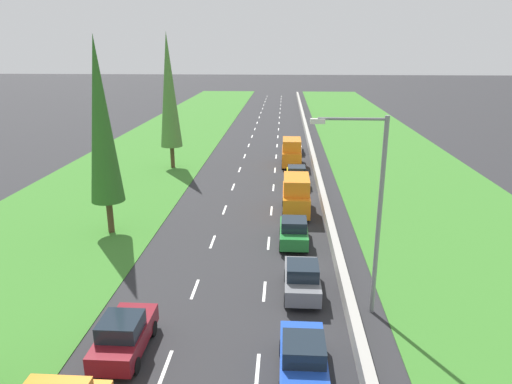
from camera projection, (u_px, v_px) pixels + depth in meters
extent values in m
plane|color=#28282B|center=(264.00, 141.00, 60.64)|extent=(300.00, 300.00, 0.00)
cube|color=#387528|center=(167.00, 140.00, 61.36)|extent=(14.00, 140.00, 0.04)
cube|color=#387528|center=(376.00, 142.00, 59.81)|extent=(14.00, 140.00, 0.04)
cube|color=#9E9B93|center=(308.00, 138.00, 60.18)|extent=(0.44, 120.00, 0.85)
cube|color=white|center=(166.00, 367.00, 17.84)|extent=(0.14, 2.00, 0.01)
cube|color=white|center=(195.00, 289.00, 23.56)|extent=(0.14, 2.00, 0.01)
cube|color=white|center=(213.00, 242.00, 29.28)|extent=(0.14, 2.00, 0.01)
cube|color=white|center=(225.00, 210.00, 35.00)|extent=(0.14, 2.00, 0.01)
cube|color=white|center=(233.00, 187.00, 40.72)|extent=(0.14, 2.00, 0.01)
cube|color=white|center=(240.00, 170.00, 46.44)|extent=(0.14, 2.00, 0.01)
cube|color=white|center=(245.00, 156.00, 52.16)|extent=(0.14, 2.00, 0.01)
cube|color=white|center=(249.00, 145.00, 57.88)|extent=(0.14, 2.00, 0.01)
cube|color=white|center=(252.00, 136.00, 63.60)|extent=(0.14, 2.00, 0.01)
cube|color=white|center=(255.00, 129.00, 69.32)|extent=(0.14, 2.00, 0.01)
cube|color=white|center=(257.00, 123.00, 75.04)|extent=(0.14, 2.00, 0.01)
cube|color=white|center=(259.00, 117.00, 80.76)|extent=(0.14, 2.00, 0.01)
cube|color=white|center=(261.00, 113.00, 86.48)|extent=(0.14, 2.00, 0.01)
cube|color=white|center=(262.00, 109.00, 92.20)|extent=(0.14, 2.00, 0.01)
cube|color=white|center=(264.00, 105.00, 97.92)|extent=(0.14, 2.00, 0.01)
cube|color=white|center=(265.00, 102.00, 103.64)|extent=(0.14, 2.00, 0.01)
cube|color=white|center=(266.00, 99.00, 109.36)|extent=(0.14, 2.00, 0.01)
cube|color=white|center=(267.00, 96.00, 115.08)|extent=(0.14, 2.00, 0.01)
cube|color=white|center=(258.00, 371.00, 17.64)|extent=(0.14, 2.00, 0.01)
cube|color=white|center=(264.00, 291.00, 23.36)|extent=(0.14, 2.00, 0.01)
cube|color=white|center=(269.00, 243.00, 29.08)|extent=(0.14, 2.00, 0.01)
cube|color=white|center=(271.00, 211.00, 34.80)|extent=(0.14, 2.00, 0.01)
cube|color=white|center=(273.00, 188.00, 40.52)|extent=(0.14, 2.00, 0.01)
cube|color=white|center=(275.00, 170.00, 46.24)|extent=(0.14, 2.00, 0.01)
cube|color=white|center=(276.00, 157.00, 51.96)|extent=(0.14, 2.00, 0.01)
cube|color=white|center=(277.00, 146.00, 57.68)|extent=(0.14, 2.00, 0.01)
cube|color=white|center=(278.00, 137.00, 63.40)|extent=(0.14, 2.00, 0.01)
cube|color=white|center=(278.00, 129.00, 69.12)|extent=(0.14, 2.00, 0.01)
cube|color=white|center=(279.00, 123.00, 74.84)|extent=(0.14, 2.00, 0.01)
cube|color=white|center=(280.00, 118.00, 80.56)|extent=(0.14, 2.00, 0.01)
cube|color=white|center=(280.00, 113.00, 86.28)|extent=(0.14, 2.00, 0.01)
cube|color=white|center=(280.00, 109.00, 92.00)|extent=(0.14, 2.00, 0.01)
cube|color=white|center=(281.00, 105.00, 97.72)|extent=(0.14, 2.00, 0.01)
cube|color=white|center=(281.00, 102.00, 103.44)|extent=(0.14, 2.00, 0.01)
cube|color=white|center=(281.00, 99.00, 109.16)|extent=(0.14, 2.00, 0.01)
cube|color=white|center=(281.00, 96.00, 114.88)|extent=(0.14, 2.00, 0.01)
cube|color=#1E47B7|center=(303.00, 360.00, 17.14)|extent=(1.68, 3.90, 0.76)
cube|color=#19232D|center=(304.00, 349.00, 16.64)|extent=(1.52, 1.60, 0.64)
cylinder|color=black|center=(282.00, 348.00, 18.45)|extent=(0.22, 0.64, 0.64)
cylinder|color=black|center=(321.00, 349.00, 18.36)|extent=(0.22, 0.64, 0.64)
cube|color=slate|center=(302.00, 280.00, 22.98)|extent=(1.68, 3.90, 0.76)
cube|color=#19232D|center=(303.00, 270.00, 22.48)|extent=(1.52, 1.60, 0.64)
cylinder|color=black|center=(286.00, 276.00, 24.29)|extent=(0.22, 0.64, 0.64)
cylinder|color=black|center=(316.00, 276.00, 24.20)|extent=(0.22, 0.64, 0.64)
cylinder|color=black|center=(286.00, 300.00, 21.98)|extent=(0.22, 0.64, 0.64)
cylinder|color=black|center=(319.00, 301.00, 21.89)|extent=(0.22, 0.64, 0.64)
cube|color=#237A33|center=(294.00, 233.00, 28.80)|extent=(1.68, 3.90, 0.76)
cube|color=#19232D|center=(294.00, 224.00, 28.31)|extent=(1.52, 1.60, 0.64)
cylinder|color=black|center=(281.00, 231.00, 30.11)|extent=(0.22, 0.64, 0.64)
cylinder|color=black|center=(305.00, 232.00, 30.03)|extent=(0.22, 0.64, 0.64)
cylinder|color=black|center=(281.00, 247.00, 27.81)|extent=(0.22, 0.64, 0.64)
cylinder|color=black|center=(307.00, 247.00, 27.72)|extent=(0.22, 0.64, 0.64)
cube|color=orange|center=(296.00, 200.00, 34.11)|extent=(1.90, 4.90, 1.40)
cube|color=orange|center=(296.00, 184.00, 33.46)|extent=(1.80, 3.10, 1.10)
cylinder|color=black|center=(284.00, 202.00, 35.82)|extent=(0.22, 0.64, 0.64)
cylinder|color=black|center=(307.00, 202.00, 35.72)|extent=(0.22, 0.64, 0.64)
cylinder|color=black|center=(284.00, 216.00, 32.92)|extent=(0.22, 0.64, 0.64)
cylinder|color=black|center=(309.00, 216.00, 32.82)|extent=(0.22, 0.64, 0.64)
cube|color=yellow|center=(296.00, 177.00, 41.27)|extent=(1.68, 3.90, 0.76)
cube|color=#19232D|center=(297.00, 170.00, 40.78)|extent=(1.52, 1.60, 0.64)
cylinder|color=black|center=(288.00, 177.00, 42.58)|extent=(0.22, 0.64, 0.64)
cylinder|color=black|center=(304.00, 177.00, 42.50)|extent=(0.22, 0.64, 0.64)
cylinder|color=black|center=(288.00, 185.00, 40.28)|extent=(0.22, 0.64, 0.64)
cylinder|color=black|center=(305.00, 185.00, 40.19)|extent=(0.22, 0.64, 0.64)
cube|color=maroon|center=(125.00, 337.00, 18.50)|extent=(1.68, 3.90, 0.76)
cube|color=#19232D|center=(121.00, 326.00, 18.01)|extent=(1.52, 1.60, 0.64)
cylinder|color=black|center=(117.00, 327.00, 19.81)|extent=(0.22, 0.64, 0.64)
cylinder|color=black|center=(153.00, 329.00, 19.72)|extent=(0.22, 0.64, 0.64)
cylinder|color=black|center=(95.00, 364.00, 17.50)|extent=(0.22, 0.64, 0.64)
cylinder|color=black|center=(135.00, 366.00, 17.42)|extent=(0.22, 0.64, 0.64)
cube|color=orange|center=(291.00, 156.00, 47.71)|extent=(1.90, 4.90, 1.40)
cube|color=orange|center=(292.00, 144.00, 47.05)|extent=(1.80, 3.10, 1.10)
cylinder|color=black|center=(283.00, 159.00, 49.41)|extent=(0.22, 0.64, 0.64)
cylinder|color=black|center=(299.00, 159.00, 49.31)|extent=(0.22, 0.64, 0.64)
cylinder|color=black|center=(283.00, 166.00, 46.52)|extent=(0.22, 0.64, 0.64)
cylinder|color=black|center=(300.00, 166.00, 46.42)|extent=(0.22, 0.64, 0.64)
cube|color=white|center=(294.00, 146.00, 54.12)|extent=(1.76, 4.50, 0.72)
cube|color=#19232D|center=(294.00, 141.00, 53.78)|extent=(1.56, 1.90, 0.60)
cylinder|color=black|center=(287.00, 147.00, 55.60)|extent=(0.22, 0.64, 0.64)
cylinder|color=black|center=(300.00, 147.00, 55.51)|extent=(0.22, 0.64, 0.64)
cylinder|color=black|center=(287.00, 152.00, 52.94)|extent=(0.22, 0.64, 0.64)
cylinder|color=black|center=(301.00, 152.00, 52.85)|extent=(0.22, 0.64, 0.64)
cylinder|color=#4C3823|center=(110.00, 217.00, 30.46)|extent=(0.40, 0.40, 2.20)
cone|color=#2D6623|center=(101.00, 121.00, 28.62)|extent=(2.11, 2.11, 10.24)
cylinder|color=#4C3823|center=(173.00, 157.00, 46.92)|extent=(0.40, 0.40, 2.20)
cone|color=#4C7F38|center=(169.00, 90.00, 44.98)|extent=(2.13, 2.13, 10.89)
cylinder|color=gray|center=(379.00, 220.00, 20.26)|extent=(0.20, 0.20, 9.00)
cylinder|color=gray|center=(352.00, 119.00, 19.05)|extent=(2.80, 0.12, 0.12)
cube|color=silver|center=(318.00, 121.00, 19.16)|extent=(0.60, 0.28, 0.20)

